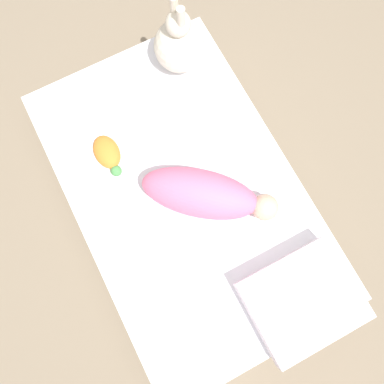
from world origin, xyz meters
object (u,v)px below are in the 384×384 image
swaddled_baby (204,194)px  pillow (301,300)px  turtle_plush (108,153)px  bunny_plush (179,44)px

swaddled_baby → pillow: bearing=-35.5°
swaddled_baby → turtle_plush: bearing=167.0°
bunny_plush → turtle_plush: 0.55m
swaddled_baby → bunny_plush: (-0.61, 0.21, 0.04)m
pillow → turtle_plush: pillow is taller
turtle_plush → pillow: bearing=24.9°
pillow → bunny_plush: bunny_plush is taller
swaddled_baby → bunny_plush: size_ratio=1.35×
swaddled_baby → pillow: (0.52, 0.14, -0.04)m
pillow → bunny_plush: 1.13m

